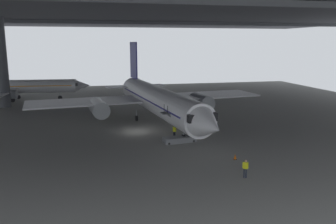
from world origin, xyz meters
TOP-DOWN VIEW (x-y plane):
  - ground_plane at (0.00, 0.00)m, footprint 110.00×110.00m
  - hangar_structure at (-0.12, 13.79)m, footprint 121.00×99.00m
  - airplane_main at (3.83, 4.63)m, footprint 39.30×40.43m
  - boarding_stairs at (4.55, -6.52)m, footprint 4.55×2.00m
  - crew_worker_near_nose at (7.63, -19.21)m, footprint 0.49×0.37m
  - crew_worker_by_stairs at (4.46, -4.43)m, footprint 0.40×0.45m
  - airplane_distant at (-20.61, 32.18)m, footprint 28.40×27.50m
  - traffic_cone_orange at (8.81, -14.21)m, footprint 0.36×0.36m
  - baggage_tug at (-3.62, 13.61)m, footprint 1.40×2.27m

SIDE VIEW (x-z plane):
  - ground_plane at x=0.00m, z-range 0.00..0.00m
  - traffic_cone_orange at x=8.81m, z-range -0.01..0.59m
  - baggage_tug at x=-3.62m, z-range 0.08..0.98m
  - boarding_stairs at x=4.55m, z-range -1.69..3.19m
  - crew_worker_by_stairs at x=4.46m, z-range 0.12..1.81m
  - crew_worker_near_nose at x=7.63m, z-range 0.13..1.89m
  - airplane_distant at x=-20.61m, z-range -1.59..7.66m
  - airplane_main at x=3.83m, z-range -2.60..9.88m
  - hangar_structure at x=-0.12m, z-range 8.46..26.69m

